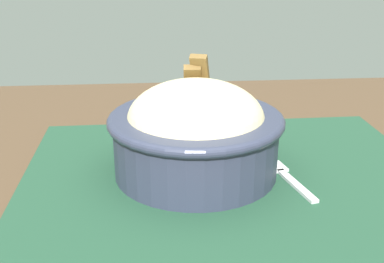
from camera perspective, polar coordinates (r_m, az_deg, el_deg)
name	(u,v)px	position (r m, az deg, el deg)	size (l,w,h in m)	color
table	(196,222)	(0.59, 0.42, -10.77)	(1.32, 0.81, 0.73)	#4C3826
placemat	(228,175)	(0.56, 4.37, -5.19)	(0.47, 0.36, 0.00)	#1E422D
bowl	(192,131)	(0.54, 0.00, 0.11)	(0.22, 0.22, 0.13)	#2D3347
fork	(283,173)	(0.56, 10.86, -4.93)	(0.04, 0.13, 0.00)	silver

